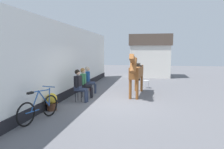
% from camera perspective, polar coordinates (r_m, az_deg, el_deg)
% --- Properties ---
extents(ground_plane, '(40.00, 40.00, 0.00)m').
position_cam_1_polar(ground_plane, '(11.78, 3.49, -4.14)').
color(ground_plane, slate).
extents(pub_facade_wall, '(0.34, 14.00, 3.40)m').
position_cam_1_polar(pub_facade_wall, '(10.75, -11.06, 2.99)').
color(pub_facade_wall, white).
rests_on(pub_facade_wall, ground_plane).
extents(distant_cottage, '(3.40, 2.60, 3.50)m').
position_cam_1_polar(distant_cottage, '(17.86, 10.45, 5.20)').
color(distant_cottage, silver).
rests_on(distant_cottage, ground_plane).
extents(seated_visitor_near, '(0.61, 0.49, 1.39)m').
position_cam_1_polar(seated_visitor_near, '(8.95, -8.97, -2.56)').
color(seated_visitor_near, black).
rests_on(seated_visitor_near, ground_plane).
extents(seated_visitor_middle, '(0.61, 0.49, 1.39)m').
position_cam_1_polar(seated_visitor_middle, '(9.70, -7.53, -1.84)').
color(seated_visitor_middle, '#194C99').
rests_on(seated_visitor_middle, ground_plane).
extents(seated_visitor_far, '(0.61, 0.48, 1.39)m').
position_cam_1_polar(seated_visitor_far, '(10.68, -6.34, -1.05)').
color(seated_visitor_far, black).
rests_on(seated_visitor_far, ground_plane).
extents(saddled_horse_center, '(0.58, 3.00, 2.06)m').
position_cam_1_polar(saddled_horse_center, '(10.14, 6.70, 0.71)').
color(saddled_horse_center, brown).
rests_on(saddled_horse_center, ground_plane).
extents(flower_planter_near, '(0.43, 0.43, 0.64)m').
position_cam_1_polar(flower_planter_near, '(7.97, -16.26, -7.11)').
color(flower_planter_near, brown).
rests_on(flower_planter_near, ground_plane).
extents(leaning_bicycle, '(0.57, 1.73, 1.02)m').
position_cam_1_polar(leaning_bicycle, '(6.93, -19.44, -8.75)').
color(leaning_bicycle, black).
rests_on(leaning_bicycle, ground_plane).
extents(spare_stool_white, '(0.32, 0.32, 0.46)m').
position_cam_1_polar(spare_stool_white, '(12.30, 9.39, -1.87)').
color(spare_stool_white, white).
rests_on(spare_stool_white, ground_plane).
extents(satchel_bag, '(0.21, 0.30, 0.20)m').
position_cam_1_polar(satchel_bag, '(11.43, -5.87, -3.98)').
color(satchel_bag, maroon).
rests_on(satchel_bag, ground_plane).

